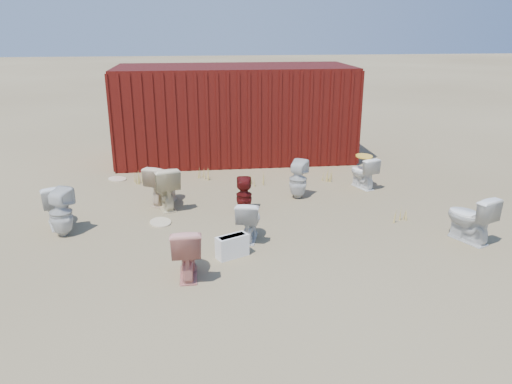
{
  "coord_description": "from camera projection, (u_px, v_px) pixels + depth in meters",
  "views": [
    {
      "loc": [
        -1.03,
        -7.82,
        3.43
      ],
      "look_at": [
        0.0,
        0.6,
        0.55
      ],
      "focal_mm": 35.0,
      "sensor_mm": 36.0,
      "label": 1
    }
  ],
  "objects": [
    {
      "name": "weed_clump_e",
      "position": [
        297.0,
        167.0,
        11.96
      ],
      "size": [
        0.34,
        0.34,
        0.3
      ],
      "primitive_type": "cone",
      "color": "#B29A47",
      "rests_on": "ground"
    },
    {
      "name": "toilet_front_e",
      "position": [
        470.0,
        218.0,
        8.16
      ],
      "size": [
        0.74,
        0.91,
        0.81
      ],
      "primitive_type": "imported",
      "rotation": [
        0.0,
        0.0,
        3.57
      ],
      "color": "silver",
      "rests_on": "ground"
    },
    {
      "name": "toilet_front_maroon",
      "position": [
        244.0,
        195.0,
        9.48
      ],
      "size": [
        0.32,
        0.33,
        0.66
      ],
      "primitive_type": "imported",
      "rotation": [
        0.0,
        0.0,
        3.05
      ],
      "color": "#510E0D",
      "rests_on": "ground"
    },
    {
      "name": "toilet_back_a",
      "position": [
        61.0,
        213.0,
        8.35
      ],
      "size": [
        0.49,
        0.5,
        0.83
      ],
      "primitive_type": "imported",
      "rotation": [
        0.0,
        0.0,
        2.75
      ],
      "color": "silver",
      "rests_on": "ground"
    },
    {
      "name": "weed_clump_a",
      "position": [
        141.0,
        175.0,
        11.27
      ],
      "size": [
        0.36,
        0.36,
        0.33
      ],
      "primitive_type": "cone",
      "color": "#B29A47",
      "rests_on": "ground"
    },
    {
      "name": "toilet_back_beige_right",
      "position": [
        163.0,
        184.0,
        9.91
      ],
      "size": [
        0.77,
        0.9,
        0.8
      ],
      "primitive_type": "imported",
      "rotation": [
        0.0,
        0.0,
        2.62
      ],
      "color": "beige",
      "rests_on": "ground"
    },
    {
      "name": "yellow_lid",
      "position": [
        364.0,
        156.0,
        10.74
      ],
      "size": [
        0.35,
        0.44,
        0.02
      ],
      "primitive_type": "ellipsoid",
      "color": "gold",
      "rests_on": "toilet_back_yellowlid"
    },
    {
      "name": "weed_clump_c",
      "position": [
        328.0,
        175.0,
        11.33
      ],
      "size": [
        0.36,
        0.36,
        0.29
      ],
      "primitive_type": "cone",
      "color": "#B29A47",
      "rests_on": "ground"
    },
    {
      "name": "toilet_front_c",
      "position": [
        249.0,
        220.0,
        8.24
      ],
      "size": [
        0.54,
        0.75,
        0.69
      ],
      "primitive_type": "imported",
      "rotation": [
        0.0,
        0.0,
        2.9
      ],
      "color": "white",
      "rests_on": "ground"
    },
    {
      "name": "toilet_front_a",
      "position": [
        54.0,
        205.0,
        8.78
      ],
      "size": [
        0.68,
        0.88,
        0.79
      ],
      "primitive_type": "imported",
      "rotation": [
        0.0,
        0.0,
        3.5
      ],
      "color": "silver",
      "rests_on": "ground"
    },
    {
      "name": "loose_lid_far",
      "position": [
        117.0,
        179.0,
        11.53
      ],
      "size": [
        0.59,
        0.58,
        0.02
      ],
      "primitive_type": "ellipsoid",
      "rotation": [
        0.0,
        0.0,
        0.82
      ],
      "color": "beige",
      "rests_on": "ground"
    },
    {
      "name": "toilet_back_beige_left",
      "position": [
        165.0,
        187.0,
        9.64
      ],
      "size": [
        0.68,
        0.93,
        0.85
      ],
      "primitive_type": "imported",
      "rotation": [
        0.0,
        0.0,
        3.42
      ],
      "color": "beige",
      "rests_on": "ground"
    },
    {
      "name": "weed_clump_b",
      "position": [
        257.0,
        179.0,
        11.12
      ],
      "size": [
        0.32,
        0.32,
        0.27
      ],
      "primitive_type": "cone",
      "color": "#B29A47",
      "rests_on": "ground"
    },
    {
      "name": "loose_tank",
      "position": [
        232.0,
        246.0,
        7.66
      ],
      "size": [
        0.54,
        0.4,
        0.35
      ],
      "primitive_type": "cube",
      "rotation": [
        0.0,
        0.0,
        0.46
      ],
      "color": "white",
      "rests_on": "ground"
    },
    {
      "name": "ground",
      "position": [
        260.0,
        233.0,
        8.57
      ],
      "size": [
        100.0,
        100.0,
        0.0
      ],
      "primitive_type": "plane",
      "color": "brown",
      "rests_on": "ground"
    },
    {
      "name": "weed_clump_d",
      "position": [
        203.0,
        173.0,
        11.55
      ],
      "size": [
        0.3,
        0.3,
        0.26
      ],
      "primitive_type": "cone",
      "color": "#B29A47",
      "rests_on": "ground"
    },
    {
      "name": "weed_clump_f",
      "position": [
        402.0,
        216.0,
        9.0
      ],
      "size": [
        0.28,
        0.28,
        0.26
      ],
      "primitive_type": "cone",
      "color": "#B29A47",
      "rests_on": "ground"
    },
    {
      "name": "toilet_back_e",
      "position": [
        298.0,
        179.0,
        10.19
      ],
      "size": [
        0.5,
        0.5,
        0.8
      ],
      "primitive_type": "imported",
      "rotation": [
        0.0,
        0.0,
        2.59
      ],
      "color": "silver",
      "rests_on": "ground"
    },
    {
      "name": "loose_lid_near",
      "position": [
        160.0,
        222.0,
        9.02
      ],
      "size": [
        0.48,
        0.57,
        0.02
      ],
      "primitive_type": "ellipsoid",
      "rotation": [
        0.0,
        0.0,
        0.23
      ],
      "color": "beige",
      "rests_on": "ground"
    },
    {
      "name": "toilet_front_pink",
      "position": [
        187.0,
        251.0,
        7.02
      ],
      "size": [
        0.43,
        0.75,
        0.77
      ],
      "primitive_type": "imported",
      "rotation": [
        0.0,
        0.0,
        3.14
      ],
      "color": "#DA897E",
      "rests_on": "ground"
    },
    {
      "name": "toilet_back_yellowlid",
      "position": [
        363.0,
        172.0,
        10.85
      ],
      "size": [
        0.6,
        0.78,
        0.7
      ],
      "primitive_type": "imported",
      "rotation": [
        0.0,
        0.0,
        3.49
      ],
      "color": "white",
      "rests_on": "ground"
    },
    {
      "name": "shipping_container",
      "position": [
        235.0,
        113.0,
        13.07
      ],
      "size": [
        6.0,
        2.4,
        2.4
      ],
      "primitive_type": "cube",
      "color": "#490F0C",
      "rests_on": "ground"
    }
  ]
}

